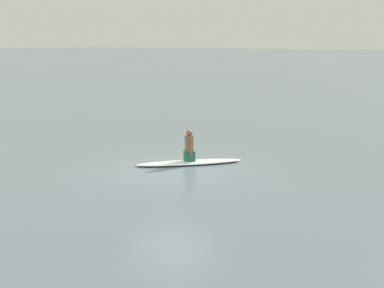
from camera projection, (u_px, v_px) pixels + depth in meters
name	position (u px, v px, depth m)	size (l,w,h in m)	color
ground_plane	(172.00, 171.00, 15.27)	(400.00, 400.00, 0.00)	slate
surfboard	(189.00, 162.00, 16.11)	(3.29, 0.65, 0.11)	white
person_paddler	(189.00, 147.00, 16.01)	(0.40, 0.41, 0.96)	#26664C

